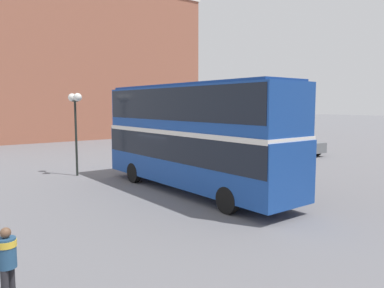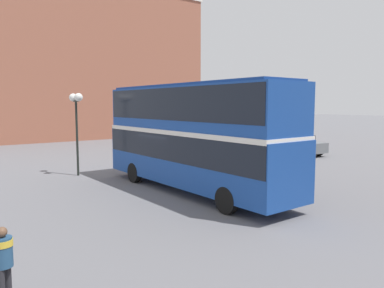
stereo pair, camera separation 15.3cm
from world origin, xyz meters
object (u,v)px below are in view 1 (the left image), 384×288
object	(u,v)px
double_decker_bus	(192,131)
street_lamp_twin_globe	(75,108)
parked_car_kerb_near	(194,140)
pedestrian_foreground	(7,258)
parked_car_side_street	(297,144)

from	to	relation	value
double_decker_bus	street_lamp_twin_globe	bearing A→B (deg)	-158.53
parked_car_kerb_near	street_lamp_twin_globe	xyz separation A→B (m)	(5.72, -12.47, 2.89)
pedestrian_foreground	parked_car_kerb_near	world-z (taller)	parked_car_kerb_near
double_decker_bus	pedestrian_foreground	world-z (taller)	double_decker_bus
parked_car_kerb_near	street_lamp_twin_globe	size ratio (longest dim) A/B	1.02
parked_car_side_street	street_lamp_twin_globe	xyz separation A→B (m)	(-1.76, -16.95, 2.93)
parked_car_side_street	street_lamp_twin_globe	bearing A→B (deg)	-90.04
double_decker_bus	parked_car_kerb_near	size ratio (longest dim) A/B	2.40
parked_car_kerb_near	pedestrian_foreground	bearing A→B (deg)	-57.23
pedestrian_foreground	parked_car_side_street	distance (m)	25.13
parked_car_side_street	parked_car_kerb_near	bearing A→B (deg)	-143.23
pedestrian_foreground	parked_car_kerb_near	xyz separation A→B (m)	(-18.02, 18.35, -0.13)
street_lamp_twin_globe	double_decker_bus	bearing A→B (deg)	22.17
double_decker_bus	parked_car_side_street	xyz separation A→B (m)	(-5.06, 14.17, -1.95)
double_decker_bus	parked_car_side_street	world-z (taller)	double_decker_bus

